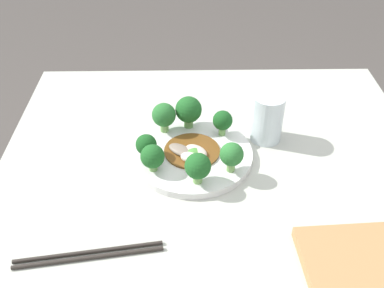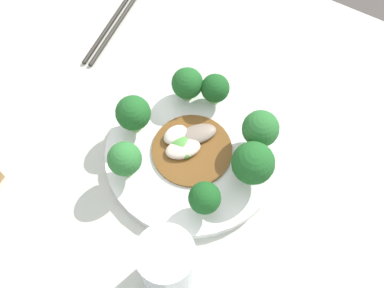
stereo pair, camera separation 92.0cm
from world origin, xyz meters
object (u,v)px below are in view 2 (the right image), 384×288
Objects in this scene: broccoli_southeast at (260,129)px; broccoli_northwest at (125,159)px; plate at (192,153)px; broccoli_north at (133,113)px; broccoli_south at (253,164)px; drinking_glass at (167,264)px; stirfry_center at (188,145)px; broccoli_southwest at (205,198)px; chopsticks at (121,13)px; broccoli_northeast at (187,84)px; broccoli_east at (215,89)px.

broccoli_southeast is 1.06× the size of broccoli_northwest.
broccoli_southeast is at bearing -51.57° from plate.
broccoli_southeast reaches higher than broccoli_northwest.
broccoli_north is at bearing 25.80° from broccoli_northwest.
broccoli_south is 0.68× the size of drinking_glass.
plate is 0.02m from stirfry_center.
broccoli_southwest reaches higher than chopsticks.
broccoli_southwest is 0.10m from stirfry_center.
drinking_glass is (-0.17, 0.03, -0.00)m from broccoli_south.
broccoli_southwest is 0.08m from broccoli_south.
broccoli_northeast is 0.90× the size of broccoli_northwest.
broccoli_southwest is at bearing -127.77° from chopsticks.
plate is 2.35× the size of drinking_glass.
broccoli_north is 0.25m from chopsticks.
drinking_glass is at bearing -162.64° from broccoli_east.
broccoli_north is (-0.10, 0.08, 0.01)m from broccoli_east.
broccoli_northeast is (-0.01, 0.04, 0.00)m from broccoli_east.
broccoli_southeast reaches higher than chopsticks.
drinking_glass is (-0.10, -0.00, 0.00)m from broccoli_southwest.
drinking_glass is (-0.15, -0.16, 0.00)m from broccoli_north.
broccoli_south is (0.02, -0.18, 0.00)m from broccoli_north.
stirfry_center is at bearing 75.95° from plate.
broccoli_east is 0.17m from broccoli_northwest.
broccoli_northwest reaches higher than broccoli_northeast.
broccoli_northwest is 0.15m from drinking_glass.
broccoli_north is at bearing 143.31° from broccoli_east.
broccoli_east is 0.04m from broccoli_northeast.
broccoli_north is (-0.01, 0.09, 0.05)m from plate.
plate is 0.10m from broccoli_south.
plate is 4.71× the size of broccoli_east.
broccoli_south reaches higher than chopsticks.
broccoli_south is at bearing -85.23° from broccoli_north.
drinking_glass is (-0.16, -0.06, 0.05)m from plate.
broccoli_southwest is at bearing -154.75° from broccoli_east.
drinking_glass reaches higher than broccoli_southeast.
broccoli_east is 0.13m from broccoli_north.
plate is 3.91× the size of broccoli_north.
broccoli_south is at bearing -23.33° from broccoli_southwest.
drinking_glass is (-0.24, -0.12, 0.01)m from broccoli_northeast.
chopsticks is (0.18, 0.25, -0.00)m from plate.
drinking_glass is (-0.09, -0.12, -0.00)m from broccoli_northwest.
broccoli_southeast is (0.13, -0.02, 0.01)m from broccoli_southwest.
broccoli_southwest is at bearing 156.67° from broccoli_south.
broccoli_northeast is 0.16m from broccoli_south.
broccoli_east reaches higher than chopsticks.
drinking_glass reaches higher than broccoli_south.
broccoli_east is at bearing 50.85° from broccoli_south.
broccoli_southwest is 0.24× the size of chopsticks.
broccoli_northeast is at bearing -22.77° from broccoli_north.
drinking_glass reaches higher than chopsticks.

